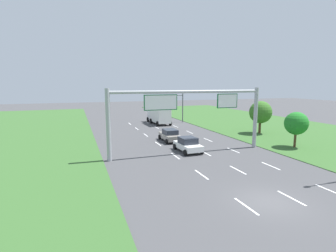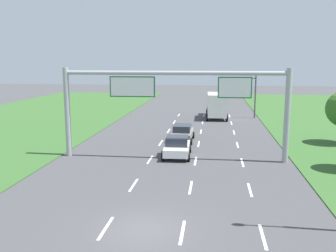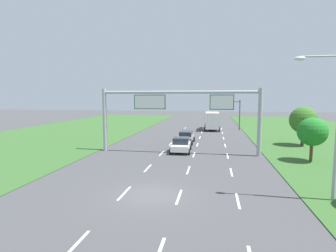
# 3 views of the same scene
# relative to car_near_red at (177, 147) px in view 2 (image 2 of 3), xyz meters

# --- Properties ---
(ground_plane) EXTENTS (200.00, 200.00, 0.00)m
(ground_plane) POSITION_rel_car_near_red_xyz_m (-0.22, -13.25, -0.80)
(ground_plane) COLOR #424244
(lane_dashes_inner_left) EXTENTS (0.14, 56.40, 0.01)m
(lane_dashes_inner_left) POSITION_rel_car_near_red_xyz_m (-1.97, -4.25, -0.80)
(lane_dashes_inner_left) COLOR white
(lane_dashes_inner_left) RESTS_ON ground_plane
(lane_dashes_inner_right) EXTENTS (0.14, 56.40, 0.01)m
(lane_dashes_inner_right) POSITION_rel_car_near_red_xyz_m (1.53, -4.25, -0.80)
(lane_dashes_inner_right) COLOR white
(lane_dashes_inner_right) RESTS_ON ground_plane
(lane_dashes_slip) EXTENTS (0.14, 56.40, 0.01)m
(lane_dashes_slip) POSITION_rel_car_near_red_xyz_m (5.03, -4.25, -0.80)
(lane_dashes_slip) COLOR white
(lane_dashes_slip) RESTS_ON ground_plane
(car_near_red) EXTENTS (2.27, 4.01, 1.60)m
(car_near_red) POSITION_rel_car_near_red_xyz_m (0.00, 0.00, 0.00)
(car_near_red) COLOR white
(car_near_red) RESTS_ON ground_plane
(car_lead_silver) EXTENTS (2.11, 4.18, 1.58)m
(car_lead_silver) POSITION_rel_car_near_red_xyz_m (-0.05, 5.70, 0.01)
(car_lead_silver) COLOR gray
(car_lead_silver) RESTS_ON ground_plane
(box_truck) EXTENTS (2.83, 7.47, 3.31)m
(box_truck) POSITION_rel_car_near_red_xyz_m (3.22, 20.82, 0.96)
(box_truck) COLOR silver
(box_truck) RESTS_ON ground_plane
(sign_gantry) EXTENTS (17.24, 0.44, 7.00)m
(sign_gantry) POSITION_rel_car_near_red_xyz_m (-0.21, -0.76, 4.08)
(sign_gantry) COLOR #9EA0A5
(sign_gantry) RESTS_ON ground_plane
(traffic_light_mast) EXTENTS (4.76, 0.49, 5.60)m
(traffic_light_mast) POSITION_rel_car_near_red_xyz_m (6.30, 21.22, 3.06)
(traffic_light_mast) COLOR #47494F
(traffic_light_mast) RESTS_ON ground_plane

